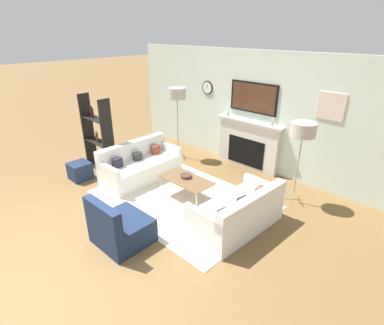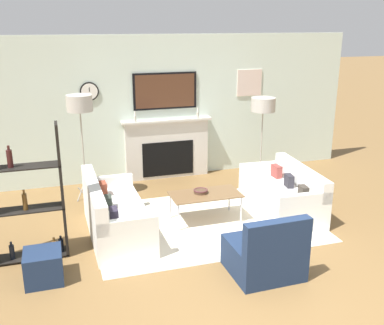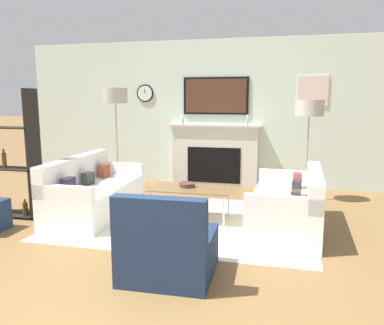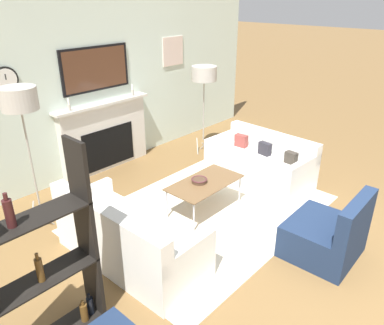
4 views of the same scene
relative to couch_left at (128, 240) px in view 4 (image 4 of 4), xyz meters
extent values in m
cube|color=silver|center=(1.34, 2.33, 1.06)|extent=(7.52, 0.07, 2.70)
cube|color=beige|center=(1.34, 2.22, 0.27)|extent=(1.61, 0.16, 1.11)
cube|color=black|center=(1.34, 2.13, 0.11)|extent=(1.00, 0.01, 0.67)
cube|color=beige|center=(1.34, 2.20, 0.84)|extent=(1.73, 0.22, 0.04)
cylinder|color=#B2AD9E|center=(0.74, 2.17, 0.91)|extent=(0.04, 0.04, 0.10)
cylinder|color=white|center=(0.74, 2.17, 1.01)|extent=(0.03, 0.03, 0.09)
cylinder|color=#B2AD9E|center=(1.94, 2.17, 0.91)|extent=(0.04, 0.04, 0.10)
cylinder|color=white|center=(1.94, 2.17, 1.01)|extent=(0.03, 0.03, 0.09)
cube|color=black|center=(1.34, 2.28, 1.39)|extent=(1.22, 0.04, 0.68)
cube|color=#4C2D1E|center=(1.34, 2.26, 1.39)|extent=(1.13, 0.01, 0.62)
cylinder|color=black|center=(-0.05, 2.28, 1.44)|extent=(0.33, 0.02, 0.33)
cylinder|color=silver|center=(-0.05, 2.27, 1.44)|extent=(0.29, 0.00, 0.29)
cube|color=black|center=(-0.05, 2.26, 1.47)|extent=(0.01, 0.00, 0.07)
cube|color=beige|center=(3.06, 2.29, 1.47)|extent=(0.52, 0.02, 0.52)
cube|color=beige|center=(1.34, 0.00, -0.28)|extent=(3.28, 2.34, 0.01)
cube|color=white|center=(0.05, 0.00, -0.08)|extent=(0.81, 1.79, 0.42)
cube|color=white|center=(-0.26, 0.00, 0.33)|extent=(0.19, 1.78, 0.39)
cube|color=white|center=(0.03, 0.84, 0.22)|extent=(0.78, 0.12, 0.18)
cube|color=white|center=(0.06, -0.84, 0.22)|extent=(0.78, 0.12, 0.18)
cube|color=brown|center=(-0.08, 0.52, 0.23)|extent=(0.11, 0.20, 0.20)
cube|color=#30372F|center=(-0.07, 0.00, 0.22)|extent=(0.11, 0.18, 0.18)
cube|color=#2B2635|center=(-0.06, -0.53, 0.24)|extent=(0.11, 0.21, 0.21)
cube|color=white|center=(2.63, 0.00, -0.07)|extent=(0.90, 1.65, 0.43)
cube|color=white|center=(2.96, -0.02, 0.30)|extent=(0.24, 1.62, 0.32)
cube|color=white|center=(2.59, -0.75, 0.23)|extent=(0.83, 0.14, 0.18)
cube|color=white|center=(2.67, 0.75, 0.23)|extent=(0.83, 0.14, 0.18)
cube|color=#38322B|center=(2.73, -0.47, 0.23)|extent=(0.12, 0.19, 0.18)
cube|color=#2A282F|center=(2.75, -0.01, 0.24)|extent=(0.13, 0.21, 0.20)
cube|color=brown|center=(2.78, 0.46, 0.24)|extent=(0.11, 0.21, 0.20)
cube|color=#1B2B48|center=(1.58, -1.54, -0.09)|extent=(0.82, 0.77, 0.40)
cube|color=#1B2B48|center=(1.59, -1.84, 0.32)|extent=(0.81, 0.16, 0.42)
cube|color=brown|center=(1.39, 0.07, 0.14)|extent=(1.06, 0.56, 0.02)
cylinder|color=#B7B7BC|center=(0.90, -0.17, -0.08)|extent=(0.02, 0.02, 0.42)
cylinder|color=#B7B7BC|center=(1.88, -0.17, -0.08)|extent=(0.02, 0.02, 0.42)
cylinder|color=#B7B7BC|center=(0.90, 0.31, -0.08)|extent=(0.02, 0.02, 0.42)
cylinder|color=#B7B7BC|center=(1.88, 0.31, -0.08)|extent=(0.02, 0.02, 0.42)
cylinder|color=#4D3626|center=(1.33, 0.12, 0.17)|extent=(0.21, 0.21, 0.05)
torus|color=#52292C|center=(1.33, 0.12, 0.20)|extent=(0.22, 0.22, 0.02)
cylinder|color=#9E998E|center=(-0.17, 1.47, -0.15)|extent=(0.09, 0.23, 0.29)
cylinder|color=#9E998E|center=(-0.36, 1.51, -0.15)|extent=(0.17, 0.19, 0.29)
cylinder|color=#9E998E|center=(-0.30, 1.33, -0.15)|extent=(0.23, 0.07, 0.29)
cylinder|color=#9E998E|center=(-0.28, 1.43, 0.62)|extent=(0.02, 0.02, 1.26)
cylinder|color=#B2ADA3|center=(-0.28, 1.43, 1.38)|extent=(0.42, 0.42, 0.26)
cylinder|color=#9E998E|center=(3.06, 1.47, -0.17)|extent=(0.09, 0.23, 0.26)
cylinder|color=#9E998E|center=(2.88, 1.51, -0.17)|extent=(0.17, 0.19, 0.26)
cylinder|color=#9E998E|center=(2.93, 1.33, -0.17)|extent=(0.23, 0.07, 0.26)
cylinder|color=#9E998E|center=(2.96, 1.43, 0.51)|extent=(0.02, 0.02, 1.11)
cylinder|color=#B2ADA3|center=(2.96, 1.43, 1.19)|extent=(0.44, 0.44, 0.25)
cube|color=black|center=(-0.67, -0.33, 0.59)|extent=(0.04, 0.28, 1.75)
cube|color=black|center=(-1.11, -0.33, 0.38)|extent=(0.92, 0.28, 0.01)
cube|color=black|center=(-1.11, -0.33, 0.94)|extent=(0.92, 0.28, 0.02)
cylinder|color=brown|center=(-0.83, -0.38, -0.16)|extent=(0.07, 0.07, 0.18)
cylinder|color=brown|center=(-0.83, -0.38, -0.05)|extent=(0.03, 0.03, 0.05)
cylinder|color=brown|center=(-1.12, -0.36, 0.50)|extent=(0.06, 0.06, 0.21)
cylinder|color=brown|center=(-1.12, -0.36, 0.63)|extent=(0.03, 0.03, 0.05)
cylinder|color=black|center=(-0.74, -0.35, -0.16)|extent=(0.06, 0.06, 0.18)
cylinder|color=black|center=(-0.74, -0.35, -0.05)|extent=(0.03, 0.03, 0.05)
cylinder|color=#3D1919|center=(-1.23, -0.33, 1.06)|extent=(0.07, 0.07, 0.22)
cylinder|color=#3D1919|center=(-1.23, -0.33, 1.20)|extent=(0.03, 0.03, 0.05)
camera|label=1|loc=(5.05, -3.56, 2.80)|focal=28.00mm
camera|label=2|loc=(-0.67, -5.89, 2.63)|focal=42.00mm
camera|label=3|loc=(2.54, -4.66, 1.31)|focal=35.00mm
camera|label=4|loc=(-2.03, -2.79, 2.48)|focal=35.00mm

